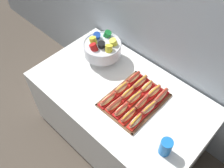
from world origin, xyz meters
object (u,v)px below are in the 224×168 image
at_px(serving_tray, 134,100).
at_px(hot_dog_6, 128,93).
at_px(hot_dog_2, 121,110).
at_px(hot_dog_11, 140,82).
at_px(hot_dog_13, 154,92).
at_px(punch_bowl, 102,48).
at_px(hot_dog_0, 108,100).
at_px(hot_dog_7, 134,98).
at_px(cup_stack, 166,147).
at_px(hot_dog_3, 128,116).
at_px(hot_dog_1, 114,105).
at_px(hot_dog_4, 136,121).
at_px(buffet_table, 120,114).
at_px(hot_dog_10, 133,78).
at_px(hot_dog_9, 149,108).
at_px(hot_dog_12, 147,87).
at_px(hot_dog_14, 161,96).
at_px(hot_dog_5, 121,88).
at_px(hot_dog_8, 141,103).

bearing_deg(serving_tray, hot_dog_6, -179.75).
height_order(hot_dog_2, hot_dog_11, hot_dog_2).
relative_size(hot_dog_13, punch_bowl, 0.47).
height_order(serving_tray, hot_dog_11, hot_dog_11).
bearing_deg(hot_dog_0, hot_dog_7, 47.98).
bearing_deg(hot_dog_2, cup_stack, -4.19).
xyz_separation_m(hot_dog_3, cup_stack, (0.37, -0.03, 0.04)).
bearing_deg(hot_dog_7, hot_dog_1, -114.19).
bearing_deg(hot_dog_13, hot_dog_4, -76.94).
relative_size(hot_dog_2, hot_dog_7, 0.91).
xyz_separation_m(hot_dog_2, hot_dog_7, (-0.00, 0.16, 0.00)).
bearing_deg(hot_dog_4, hot_dog_0, -179.75).
bearing_deg(buffet_table, serving_tray, 2.48).
bearing_deg(punch_bowl, hot_dog_7, -17.34).
relative_size(hot_dog_6, hot_dog_10, 0.96).
distance_m(serving_tray, hot_dog_9, 0.15).
height_order(hot_dog_12, cup_stack, cup_stack).
bearing_deg(serving_tray, hot_dog_10, 132.52).
relative_size(hot_dog_11, hot_dog_14, 0.99).
relative_size(hot_dog_2, hot_dog_4, 0.94).
distance_m(hot_dog_14, punch_bowl, 0.70).
xyz_separation_m(serving_tray, cup_stack, (0.45, -0.20, 0.07)).
bearing_deg(hot_dog_6, hot_dog_12, 65.81).
xyz_separation_m(hot_dog_7, punch_bowl, (-0.54, 0.17, 0.11)).
bearing_deg(hot_dog_5, hot_dog_0, -89.75).
distance_m(hot_dog_1, hot_dog_8, 0.22).
distance_m(hot_dog_6, hot_dog_12, 0.18).
relative_size(hot_dog_6, hot_dog_9, 0.95).
distance_m(hot_dog_8, hot_dog_10, 0.28).
xyz_separation_m(buffet_table, hot_dog_1, (0.07, -0.16, 0.39)).
bearing_deg(hot_dog_12, hot_dog_14, 0.25).
bearing_deg(punch_bowl, hot_dog_2, -31.60).
height_order(serving_tray, hot_dog_13, hot_dog_13).
xyz_separation_m(hot_dog_5, hot_dog_14, (0.30, 0.17, 0.00)).
bearing_deg(buffet_table, hot_dog_4, -27.86).
height_order(hot_dog_4, hot_dog_9, hot_dog_4).
xyz_separation_m(hot_dog_1, hot_dog_8, (0.15, 0.17, 0.00)).
distance_m(hot_dog_4, hot_dog_5, 0.34).
xyz_separation_m(buffet_table, hot_dog_13, (0.22, 0.17, 0.39)).
xyz_separation_m(hot_dog_4, hot_dog_12, (-0.15, 0.33, -0.00)).
height_order(hot_dog_8, hot_dog_11, hot_dog_8).
distance_m(hot_dog_1, punch_bowl, 0.59).
bearing_deg(hot_dog_4, hot_dog_9, 90.25).
height_order(hot_dog_9, hot_dog_12, hot_dog_9).
distance_m(hot_dog_3, hot_dog_10, 0.40).
bearing_deg(hot_dog_3, hot_dog_13, 90.25).
bearing_deg(hot_dog_3, punch_bowl, 151.63).
height_order(hot_dog_4, hot_dog_14, hot_dog_14).
height_order(serving_tray, hot_dog_10, hot_dog_10).
height_order(hot_dog_2, hot_dog_5, same).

